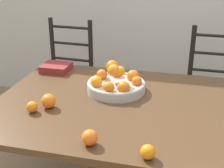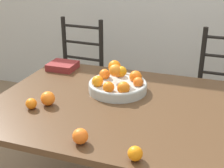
# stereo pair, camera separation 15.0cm
# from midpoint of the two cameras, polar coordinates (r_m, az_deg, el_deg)

# --- Properties ---
(dining_table) EXTENTS (1.53, 1.09, 0.77)m
(dining_table) POSITION_cam_midpoint_polar(r_m,az_deg,el_deg) (1.82, 0.49, -6.26)
(dining_table) COLOR #4C331E
(dining_table) RESTS_ON ground_plane
(fruit_bowl) EXTENTS (0.36, 0.36, 0.18)m
(fruit_bowl) POSITION_cam_midpoint_polar(r_m,az_deg,el_deg) (1.92, -1.45, 0.09)
(fruit_bowl) COLOR #B2B7B2
(fruit_bowl) RESTS_ON dining_table
(orange_loose_0) EXTENTS (0.07, 0.07, 0.07)m
(orange_loose_0) POSITION_cam_midpoint_polar(r_m,az_deg,el_deg) (1.41, -7.18, -9.77)
(orange_loose_0) COLOR orange
(orange_loose_0) RESTS_ON dining_table
(orange_loose_1) EXTENTS (0.06, 0.06, 0.06)m
(orange_loose_1) POSITION_cam_midpoint_polar(r_m,az_deg,el_deg) (1.32, 3.28, -12.39)
(orange_loose_1) COLOR orange
(orange_loose_1) RESTS_ON dining_table
(orange_loose_2) EXTENTS (0.08, 0.08, 0.08)m
(orange_loose_2) POSITION_cam_midpoint_polar(r_m,az_deg,el_deg) (1.77, -13.95, -3.09)
(orange_loose_2) COLOR orange
(orange_loose_2) RESTS_ON dining_table
(orange_loose_3) EXTENTS (0.06, 0.06, 0.06)m
(orange_loose_3) POSITION_cam_midpoint_polar(r_m,az_deg,el_deg) (1.74, -16.83, -4.10)
(orange_loose_3) COLOR orange
(orange_loose_3) RESTS_ON dining_table
(chair_left) EXTENTS (0.44, 0.42, 1.02)m
(chair_left) POSITION_cam_midpoint_polar(r_m,az_deg,el_deg) (2.87, -9.80, 0.74)
(chair_left) COLOR black
(chair_left) RESTS_ON ground_plane
(chair_right) EXTENTS (0.43, 0.41, 1.02)m
(chair_right) POSITION_cam_midpoint_polar(r_m,az_deg,el_deg) (2.66, 16.24, -1.79)
(chair_right) COLOR black
(chair_right) RESTS_ON ground_plane
(book_stack) EXTENTS (0.20, 0.18, 0.05)m
(book_stack) POSITION_cam_midpoint_polar(r_m,az_deg,el_deg) (2.30, -12.04, 2.94)
(book_stack) COLOR maroon
(book_stack) RESTS_ON dining_table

